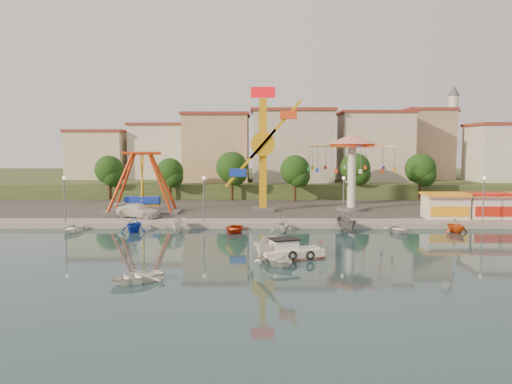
{
  "coord_description": "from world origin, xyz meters",
  "views": [
    {
      "loc": [
        -1.7,
        -43.73,
        9.37
      ],
      "look_at": [
        -2.02,
        14.0,
        4.0
      ],
      "focal_mm": 35.0,
      "sensor_mm": 36.0,
      "label": 1
    }
  ],
  "objects_px": {
    "van": "(139,210)",
    "cabin_motorboat": "(290,253)",
    "wave_swinger": "(352,154)",
    "rowboat_a": "(277,260)",
    "skiff": "(267,247)",
    "kamikaze_tower": "(266,152)",
    "pirate_ship_ride": "(142,184)"
  },
  "relations": [
    {
      "from": "kamikaze_tower",
      "to": "van",
      "type": "xyz_separation_m",
      "value": [
        -15.65,
        -5.79,
        -7.03
      ]
    },
    {
      "from": "cabin_motorboat",
      "to": "skiff",
      "type": "xyz_separation_m",
      "value": [
        -1.94,
        0.42,
        0.35
      ]
    },
    {
      "from": "rowboat_a",
      "to": "kamikaze_tower",
      "type": "bearing_deg",
      "value": 59.91
    },
    {
      "from": "wave_swinger",
      "to": "cabin_motorboat",
      "type": "distance_m",
      "value": 29.67
    },
    {
      "from": "kamikaze_tower",
      "to": "skiff",
      "type": "bearing_deg",
      "value": -90.51
    },
    {
      "from": "pirate_ship_ride",
      "to": "skiff",
      "type": "height_order",
      "value": "pirate_ship_ride"
    },
    {
      "from": "pirate_ship_ride",
      "to": "wave_swinger",
      "type": "bearing_deg",
      "value": 5.38
    },
    {
      "from": "van",
      "to": "cabin_motorboat",
      "type": "bearing_deg",
      "value": -115.31
    },
    {
      "from": "wave_swinger",
      "to": "van",
      "type": "bearing_deg",
      "value": -165.41
    },
    {
      "from": "kamikaze_tower",
      "to": "wave_swinger",
      "type": "distance_m",
      "value": 11.82
    },
    {
      "from": "pirate_ship_ride",
      "to": "cabin_motorboat",
      "type": "bearing_deg",
      "value": -53.51
    },
    {
      "from": "kamikaze_tower",
      "to": "cabin_motorboat",
      "type": "relative_size",
      "value": 2.96
    },
    {
      "from": "van",
      "to": "kamikaze_tower",
      "type": "bearing_deg",
      "value": -46.4
    },
    {
      "from": "cabin_motorboat",
      "to": "rowboat_a",
      "type": "relative_size",
      "value": 1.44
    },
    {
      "from": "skiff",
      "to": "van",
      "type": "height_order",
      "value": "van"
    },
    {
      "from": "pirate_ship_ride",
      "to": "kamikaze_tower",
      "type": "xyz_separation_m",
      "value": [
        16.2,
        1.29,
        4.09
      ]
    },
    {
      "from": "rowboat_a",
      "to": "skiff",
      "type": "height_order",
      "value": "skiff"
    },
    {
      "from": "wave_swinger",
      "to": "skiff",
      "type": "relative_size",
      "value": 2.68
    },
    {
      "from": "skiff",
      "to": "van",
      "type": "distance_m",
      "value": 24.71
    },
    {
      "from": "kamikaze_tower",
      "to": "pirate_ship_ride",
      "type": "bearing_deg",
      "value": -175.45
    },
    {
      "from": "pirate_ship_ride",
      "to": "skiff",
      "type": "distance_m",
      "value": 28.88
    },
    {
      "from": "wave_swinger",
      "to": "rowboat_a",
      "type": "xyz_separation_m",
      "value": [
        -11.16,
        -29.06,
        -7.79
      ]
    },
    {
      "from": "wave_swinger",
      "to": "van",
      "type": "distance_m",
      "value": 29.1
    },
    {
      "from": "wave_swinger",
      "to": "van",
      "type": "xyz_separation_m",
      "value": [
        -27.39,
        -7.13,
        -6.75
      ]
    },
    {
      "from": "wave_swinger",
      "to": "van",
      "type": "relative_size",
      "value": 1.99
    },
    {
      "from": "kamikaze_tower",
      "to": "van",
      "type": "relative_size",
      "value": 2.83
    },
    {
      "from": "wave_swinger",
      "to": "rowboat_a",
      "type": "relative_size",
      "value": 2.99
    },
    {
      "from": "kamikaze_tower",
      "to": "rowboat_a",
      "type": "xyz_separation_m",
      "value": [
        0.58,
        -27.72,
        -8.08
      ]
    },
    {
      "from": "rowboat_a",
      "to": "van",
      "type": "height_order",
      "value": "van"
    },
    {
      "from": "wave_swinger",
      "to": "skiff",
      "type": "distance_m",
      "value": 29.93
    },
    {
      "from": "pirate_ship_ride",
      "to": "wave_swinger",
      "type": "relative_size",
      "value": 0.86
    },
    {
      "from": "wave_swinger",
      "to": "skiff",
      "type": "height_order",
      "value": "wave_swinger"
    }
  ]
}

